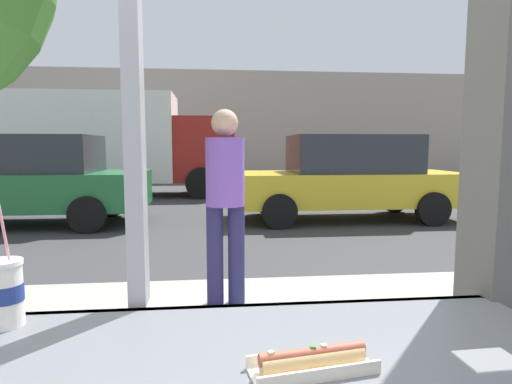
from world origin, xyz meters
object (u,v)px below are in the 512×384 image
at_px(soda_cup_right, 5,292).
at_px(hotdog_tray_far, 313,360).
at_px(parked_car_yellow, 346,177).
at_px(parked_car_green, 26,180).
at_px(pedestrian, 225,194).
at_px(box_truck, 114,141).

distance_m(soda_cup_right, hotdog_tray_far, 0.79).
height_order(hotdog_tray_far, parked_car_yellow, parked_car_yellow).
relative_size(soda_cup_right, parked_car_green, 0.07).
height_order(parked_car_green, pedestrian, pedestrian).
distance_m(hotdog_tray_far, parked_car_yellow, 7.89).
distance_m(hotdog_tray_far, box_truck, 12.69).
relative_size(soda_cup_right, pedestrian, 0.20).
height_order(soda_cup_right, pedestrian, pedestrian).
relative_size(box_truck, pedestrian, 4.17).
distance_m(parked_car_green, parked_car_yellow, 6.18).
relative_size(parked_car_green, box_truck, 0.66).
height_order(soda_cup_right, box_truck, box_truck).
bearing_deg(soda_cup_right, hotdog_tray_far, -22.15).
bearing_deg(parked_car_green, pedestrian, -53.20).
height_order(soda_cup_right, parked_car_green, parked_car_green).
xyz_separation_m(hotdog_tray_far, parked_car_yellow, (2.48, 7.49, -0.18)).
xyz_separation_m(parked_car_green, parked_car_yellow, (6.18, -0.00, 0.00)).
distance_m(parked_car_yellow, box_truck, 7.44).
bearing_deg(box_truck, parked_car_green, -96.47).
height_order(parked_car_green, parked_car_yellow, parked_car_yellow).
bearing_deg(pedestrian, soda_cup_right, -104.76).
bearing_deg(hotdog_tray_far, pedestrian, 92.14).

